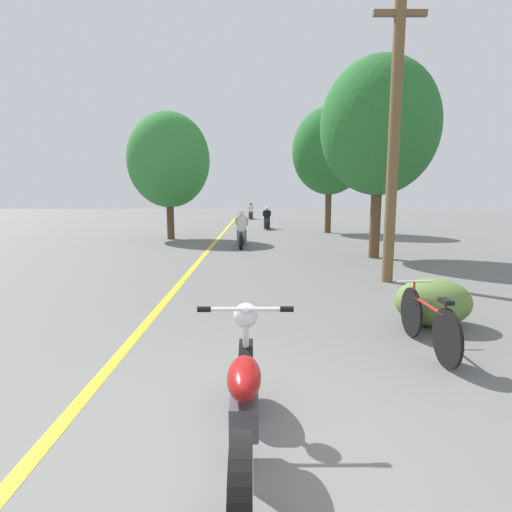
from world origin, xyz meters
The scene contains 12 objects.
ground_plane centered at (0.00, 0.00, 0.00)m, with size 120.00×120.00×0.00m, color #60605E.
lane_stripe_center centered at (-1.70, 12.03, 0.00)m, with size 0.14×48.00×0.01m, color yellow.
utility_pole centered at (2.91, 6.16, 3.19)m, with size 1.10×0.24×6.19m.
roadside_tree_right_near centered at (3.67, 9.69, 3.94)m, with size 3.52×3.17×5.98m.
roadside_tree_right_far centered at (3.81, 18.31, 4.18)m, with size 3.84×3.46×6.40m.
roadside_tree_left centered at (-3.80, 15.26, 3.46)m, with size 3.59×3.23×5.53m.
roadside_bush centered at (2.56, 3.11, 0.35)m, with size 1.10×0.88×0.70m.
motorcycle_foreground centered at (-0.15, 0.08, 0.43)m, with size 0.79×2.07×1.00m.
motorcycle_rider_lead centered at (-0.53, 12.39, 0.52)m, with size 0.50×2.04×1.39m.
motorcycle_rider_mid centered at (0.70, 20.80, 0.49)m, with size 0.50×2.08×1.30m.
motorcycle_rider_far centered at (-0.32, 31.33, 0.51)m, with size 0.50×2.04×1.36m.
bicycle_parked centered at (2.05, 2.12, 0.36)m, with size 0.44×1.68×0.78m.
Camera 1 is at (-0.09, -2.60, 1.89)m, focal length 28.00 mm.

